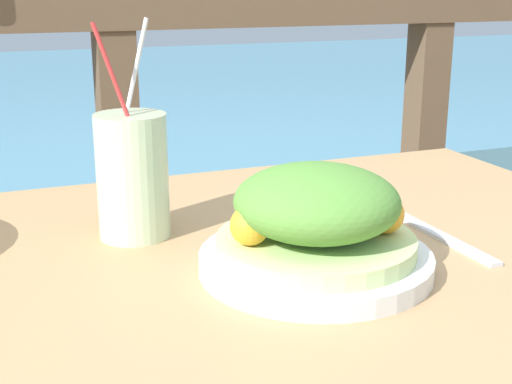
# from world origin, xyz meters

# --- Properties ---
(patio_table) EXTENTS (1.06, 0.73, 0.72)m
(patio_table) POSITION_xyz_m (0.00, 0.00, 0.61)
(patio_table) COLOR tan
(patio_table) RESTS_ON ground_plane
(railing_fence) EXTENTS (2.80, 0.08, 1.01)m
(railing_fence) POSITION_xyz_m (-0.00, 0.65, 0.70)
(railing_fence) COLOR brown
(railing_fence) RESTS_ON ground_plane
(sea_backdrop) EXTENTS (12.00, 4.00, 0.48)m
(sea_backdrop) POSITION_xyz_m (0.00, 3.15, 0.24)
(sea_backdrop) COLOR #568EA8
(sea_backdrop) RESTS_ON ground_plane
(salad_plate) EXTENTS (0.24, 0.24, 0.11)m
(salad_plate) POSITION_xyz_m (0.07, -0.05, 0.76)
(salad_plate) COLOR silver
(salad_plate) RESTS_ON patio_table
(drink_glass) EXTENTS (0.08, 0.08, 0.25)m
(drink_glass) POSITION_xyz_m (-0.08, 0.12, 0.79)
(drink_glass) COLOR beige
(drink_glass) RESTS_ON patio_table
(fork) EXTENTS (0.02, 0.18, 0.00)m
(fork) POSITION_xyz_m (0.24, -0.03, 0.72)
(fork) COLOR silver
(fork) RESTS_ON patio_table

